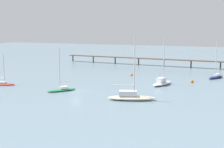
# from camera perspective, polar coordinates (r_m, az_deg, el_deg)

# --- Properties ---
(ground_plane) EXTENTS (400.00, 400.00, 0.00)m
(ground_plane) POSITION_cam_1_polar(r_m,az_deg,el_deg) (71.68, -6.68, -3.28)
(ground_plane) COLOR slate
(pier) EXTENTS (75.35, 4.46, 7.75)m
(pier) POSITION_cam_1_polar(r_m,az_deg,el_deg) (118.65, 14.34, 2.98)
(pier) COLOR brown
(pier) RESTS_ON ground_plane
(sailboat_green) EXTENTS (5.61, 6.94, 10.13)m
(sailboat_green) POSITION_cam_1_polar(r_m,az_deg,el_deg) (72.80, -9.29, -2.69)
(sailboat_green) COLOR #287F4C
(sailboat_green) RESTS_ON ground_plane
(sailboat_cream) EXTENTS (10.00, 6.01, 12.84)m
(sailboat_cream) POSITION_cam_1_polar(r_m,az_deg,el_deg) (62.81, 3.53, -4.13)
(sailboat_cream) COLOR beige
(sailboat_cream) RESTS_ON ground_plane
(sailboat_white) EXTENTS (4.39, 8.60, 12.52)m
(sailboat_white) POSITION_cam_1_polar(r_m,az_deg,el_deg) (80.33, 9.28, -1.49)
(sailboat_white) COLOR white
(sailboat_white) RESTS_ON ground_plane
(sailboat_navy) EXTENTS (4.36, 7.52, 11.06)m
(sailboat_navy) POSITION_cam_1_polar(r_m,az_deg,el_deg) (95.32, 18.70, -0.35)
(sailboat_navy) COLOR navy
(sailboat_navy) RESTS_ON ground_plane
(sailboat_red) EXTENTS (6.37, 3.34, 8.20)m
(sailboat_red) POSITION_cam_1_polar(r_m,az_deg,el_deg) (84.43, -19.49, -1.59)
(sailboat_red) COLOR red
(sailboat_red) RESTS_ON ground_plane
(mooring_buoy_mid) EXTENTS (0.74, 0.74, 0.74)m
(mooring_buoy_mid) POSITION_cam_1_polar(r_m,az_deg,el_deg) (95.37, 3.64, -0.12)
(mooring_buoy_mid) COLOR orange
(mooring_buoy_mid) RESTS_ON ground_plane
(mooring_buoy_inner) EXTENTS (0.85, 0.85, 0.85)m
(mooring_buoy_inner) POSITION_cam_1_polar(r_m,az_deg,el_deg) (85.75, 14.61, -1.29)
(mooring_buoy_inner) COLOR orange
(mooring_buoy_inner) RESTS_ON ground_plane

